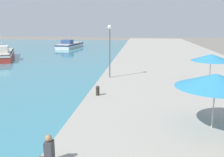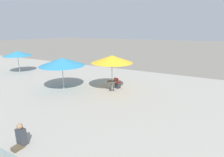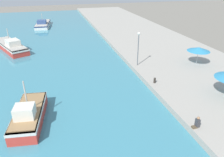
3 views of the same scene
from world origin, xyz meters
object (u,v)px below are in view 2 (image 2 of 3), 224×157
cafe_table (112,84)px  person_at_quay (20,137)px  cafe_umbrella_striped (17,53)px  cafe_umbrella_white (62,62)px  cafe_chair_left (118,84)px  cafe_umbrella_pink (112,59)px

cafe_table → person_at_quay: bearing=-179.5°
cafe_umbrella_striped → person_at_quay: size_ratio=2.91×
cafe_umbrella_white → cafe_chair_left: 4.79m
cafe_umbrella_pink → cafe_umbrella_white: (-1.48, 3.66, -0.28)m
cafe_umbrella_pink → person_at_quay: 8.10m
cafe_umbrella_striped → cafe_table: size_ratio=3.78×
person_at_quay → cafe_umbrella_pink: bearing=0.0°
person_at_quay → cafe_umbrella_white: bearing=29.9°
cafe_umbrella_white → person_at_quay: 7.55m
cafe_umbrella_white → cafe_table: 4.26m
cafe_umbrella_white → person_at_quay: (-6.36, -3.66, -1.78)m
cafe_chair_left → person_at_quay: (-8.62, 0.10, 0.13)m
cafe_umbrella_pink → cafe_umbrella_striped: bearing=87.2°
cafe_umbrella_pink → person_at_quay: bearing=-180.0°
cafe_umbrella_striped → cafe_table: (-0.51, -12.16, -1.60)m
cafe_umbrella_pink → cafe_umbrella_white: cafe_umbrella_pink is taller
cafe_umbrella_white → cafe_umbrella_striped: 8.82m
cafe_umbrella_white → person_at_quay: size_ratio=3.41×
cafe_umbrella_white → cafe_chair_left: bearing=-59.0°
cafe_umbrella_striped → cafe_chair_left: bearing=-89.1°
cafe_chair_left → person_at_quay: 8.62m
cafe_umbrella_pink → cafe_umbrella_white: bearing=112.0°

